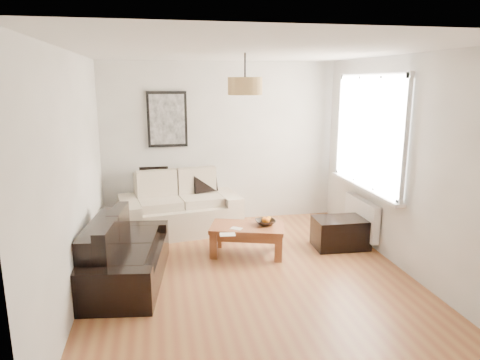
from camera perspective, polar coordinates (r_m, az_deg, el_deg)
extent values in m
plane|color=brown|center=(5.31, 1.27, -12.57)|extent=(4.50, 4.50, 0.00)
cube|color=white|center=(6.46, 15.76, -4.72)|extent=(0.10, 0.90, 0.52)
cylinder|color=tan|center=(5.08, 0.66, 12.32)|extent=(0.40, 0.40, 0.20)
cube|color=black|center=(6.25, 13.14, -6.81)|extent=(0.76, 0.50, 0.42)
cube|color=black|center=(6.84, -11.28, -0.12)|extent=(0.44, 0.15, 0.44)
cube|color=black|center=(6.89, -4.76, -0.04)|extent=(0.41, 0.25, 0.39)
imported|color=black|center=(5.84, 3.38, -5.59)|extent=(0.29, 0.29, 0.07)
sphere|color=orange|center=(5.89, 3.56, -5.35)|extent=(0.08, 0.08, 0.08)
sphere|color=#FFA215|center=(5.96, 3.89, -5.14)|extent=(0.08, 0.08, 0.07)
sphere|color=orange|center=(5.91, 3.31, -5.30)|extent=(0.09, 0.09, 0.09)
cube|color=beige|center=(5.47, -1.66, -7.21)|extent=(0.21, 0.16, 0.01)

